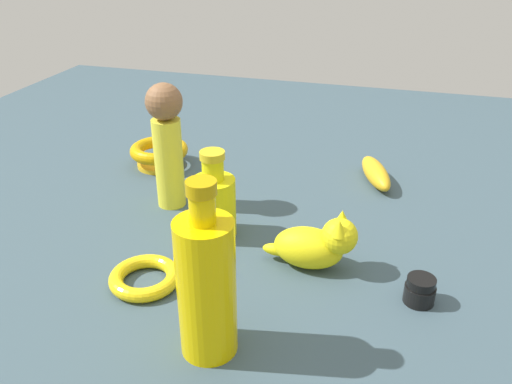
{
  "coord_description": "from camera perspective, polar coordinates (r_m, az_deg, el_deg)",
  "views": [
    {
      "loc": [
        0.22,
        -0.75,
        0.49
      ],
      "look_at": [
        0.0,
        0.0,
        0.09
      ],
      "focal_mm": 36.71,
      "sensor_mm": 36.0,
      "label": 1
    }
  ],
  "objects": [
    {
      "name": "bottle_short",
      "position": [
        0.9,
        -4.57,
        -1.18
      ],
      "size": [
        0.07,
        0.07,
        0.16
      ],
      "color": "yellow",
      "rests_on": "ground"
    },
    {
      "name": "cat_figurine",
      "position": [
        0.83,
        6.61,
        -5.62
      ],
      "size": [
        0.15,
        0.07,
        0.1
      ],
      "color": "yellow",
      "rests_on": "ground"
    },
    {
      "name": "nail_polish_jar",
      "position": [
        0.8,
        17.43,
        -10.17
      ],
      "size": [
        0.04,
        0.04,
        0.04
      ],
      "color": "black",
      "rests_on": "ground"
    },
    {
      "name": "bangle",
      "position": [
        0.83,
        -12.02,
        -9.09
      ],
      "size": [
        0.11,
        0.11,
        0.02
      ],
      "primitive_type": "torus",
      "color": "yellow",
      "rests_on": "ground"
    },
    {
      "name": "bottle_tall",
      "position": [
        0.65,
        -5.43,
        -10.03
      ],
      "size": [
        0.07,
        0.07,
        0.24
      ],
      "color": "#E7C105",
      "rests_on": "ground"
    },
    {
      "name": "banana",
      "position": [
        1.13,
        12.91,
        2.03
      ],
      "size": [
        0.09,
        0.16,
        0.04
      ],
      "primitive_type": "ellipsoid",
      "rotation": [
        0.0,
        0.0,
        5.08
      ],
      "color": "gold",
      "rests_on": "ground"
    },
    {
      "name": "bowl",
      "position": [
        1.2,
        -10.49,
        4.23
      ],
      "size": [
        0.13,
        0.13,
        0.05
      ],
      "color": "yellow",
      "rests_on": "ground"
    },
    {
      "name": "ground",
      "position": [
        0.93,
        0.0,
        -4.86
      ],
      "size": [
        2.0,
        2.0,
        0.0
      ],
      "primitive_type": "plane",
      "color": "#384C56"
    },
    {
      "name": "person_figure_adult",
      "position": [
        0.99,
        -9.66,
        5.53
      ],
      "size": [
        0.08,
        0.08,
        0.24
      ],
      "color": "yellow",
      "rests_on": "ground"
    }
  ]
}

